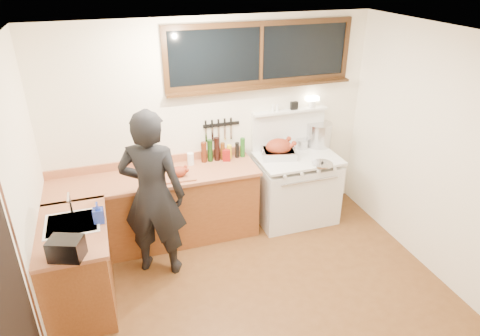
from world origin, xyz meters
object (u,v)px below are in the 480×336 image
object	(u,v)px
man	(153,195)
cutting_board	(179,173)
vintage_stove	(295,186)
roast_turkey	(279,150)

from	to	relation	value
man	cutting_board	size ratio (longest dim) A/B	4.92
man	cutting_board	xyz separation A→B (m)	(0.35, 0.39, 0.01)
vintage_stove	cutting_board	bearing A→B (deg)	-176.52
vintage_stove	roast_turkey	bearing A→B (deg)	164.43
man	roast_turkey	size ratio (longest dim) A/B	3.94
cutting_board	roast_turkey	xyz separation A→B (m)	(1.30, 0.16, 0.05)
vintage_stove	cutting_board	xyz separation A→B (m)	(-1.53, -0.09, 0.49)
vintage_stove	cutting_board	size ratio (longest dim) A/B	4.11
cutting_board	roast_turkey	bearing A→B (deg)	6.88
roast_turkey	man	bearing A→B (deg)	-161.69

